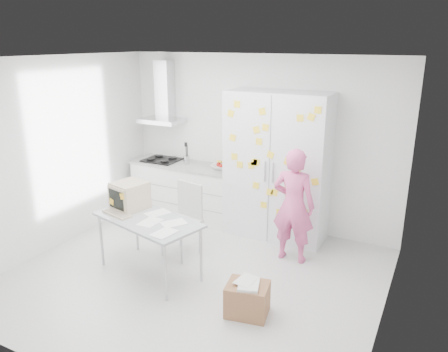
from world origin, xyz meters
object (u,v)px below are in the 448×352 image
at_px(cardboard_box, 247,299).
at_px(person, 293,206).
at_px(chair, 184,215).
at_px(desk, 136,206).

bearing_deg(cardboard_box, person, 89.52).
distance_m(person, cardboard_box, 1.55).
relative_size(person, chair, 1.54).
height_order(desk, chair, desk).
bearing_deg(person, cardboard_box, 88.50).
bearing_deg(desk, person, 45.71).
xyz_separation_m(person, cardboard_box, (-0.01, -1.43, -0.60)).
bearing_deg(chair, person, 30.27).
distance_m(desk, chair, 0.73).
distance_m(person, chair, 1.50).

